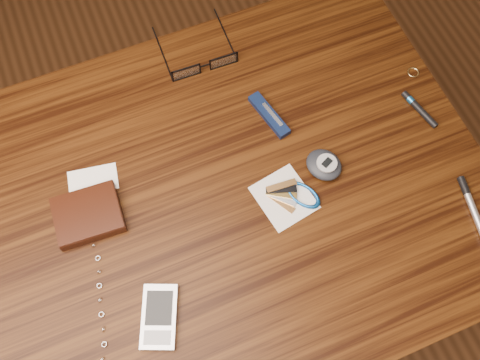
# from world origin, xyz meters

# --- Properties ---
(ground) EXTENTS (3.80, 3.80, 0.00)m
(ground) POSITION_xyz_m (0.00, 0.00, 0.00)
(ground) COLOR #472814
(ground) RESTS_ON ground
(desk) EXTENTS (1.00, 0.70, 0.75)m
(desk) POSITION_xyz_m (0.00, 0.00, 0.65)
(desk) COLOR #321908
(desk) RESTS_ON ground
(wallet_and_card) EXTENTS (0.13, 0.14, 0.02)m
(wallet_and_card) POSITION_xyz_m (-0.17, 0.05, 0.76)
(wallet_and_card) COLOR black
(wallet_and_card) RESTS_ON desk
(eyeglasses) EXTENTS (0.14, 0.14, 0.03)m
(eyeglasses) POSITION_xyz_m (0.11, 0.25, 0.76)
(eyeglasses) COLOR black
(eyeglasses) RESTS_ON desk
(gold_ring) EXTENTS (0.03, 0.03, 0.00)m
(gold_ring) POSITION_xyz_m (0.47, 0.09, 0.75)
(gold_ring) COLOR tan
(gold_ring) RESTS_ON desk
(pda_phone) EXTENTS (0.09, 0.11, 0.01)m
(pda_phone) POSITION_xyz_m (-0.12, -0.16, 0.76)
(pda_phone) COLOR #ADACB1
(pda_phone) RESTS_ON desk
(pedometer) EXTENTS (0.08, 0.08, 0.03)m
(pedometer) POSITION_xyz_m (0.23, -0.02, 0.76)
(pedometer) COLOR black
(pedometer) RESTS_ON desk
(notepad_keys) EXTENTS (0.12, 0.11, 0.01)m
(notepad_keys) POSITION_xyz_m (0.16, -0.05, 0.75)
(notepad_keys) COLOR white
(notepad_keys) RESTS_ON desk
(pocket_knife) EXTENTS (0.04, 0.10, 0.01)m
(pocket_knife) POSITION_xyz_m (0.18, 0.11, 0.76)
(pocket_knife) COLOR #0A1933
(pocket_knife) RESTS_ON desk
(silver_pen) EXTENTS (0.04, 0.15, 0.01)m
(silver_pen) POSITION_xyz_m (0.42, -0.19, 0.76)
(silver_pen) COLOR silver
(silver_pen) RESTS_ON desk
(black_blue_pen) EXTENTS (0.03, 0.09, 0.01)m
(black_blue_pen) POSITION_xyz_m (0.44, 0.02, 0.76)
(black_blue_pen) COLOR black
(black_blue_pen) RESTS_ON desk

